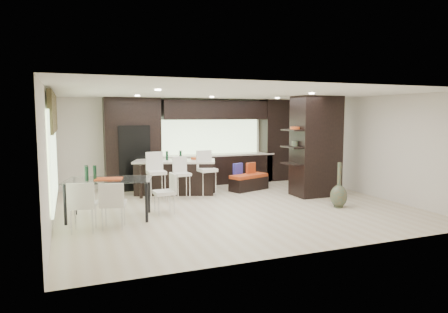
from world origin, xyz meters
name	(u,v)px	position (x,y,z in m)	size (l,w,h in m)	color
ground	(233,206)	(0.00, 0.00, 0.00)	(8.00, 8.00, 0.00)	beige
back_wall	(191,141)	(0.00, 3.50, 1.35)	(8.00, 0.02, 2.70)	silver
left_wall	(51,157)	(-4.00, 0.00, 1.35)	(0.02, 7.00, 2.70)	silver
right_wall	(367,146)	(4.00, 0.00, 1.35)	(0.02, 7.00, 2.70)	silver
ceiling	(233,93)	(0.00, 0.00, 2.70)	(8.00, 7.00, 0.02)	white
window_left	(53,156)	(-3.96, 0.20, 1.35)	(0.04, 3.20, 1.90)	#B2D199
window_back	(209,135)	(0.60, 3.46, 1.55)	(3.40, 0.04, 1.20)	#B2D199
stone_accent	(53,112)	(-3.93, 0.20, 2.25)	(0.08, 3.00, 0.80)	brown
ceiling_spots	(229,95)	(0.00, 0.25, 2.68)	(4.00, 3.00, 0.02)	white
back_cabinetry	(209,142)	(0.50, 3.17, 1.35)	(6.80, 0.68, 2.70)	black
refrigerator	(133,157)	(-1.90, 3.12, 0.95)	(0.90, 0.68, 1.90)	black
partition_column	(316,146)	(2.60, 0.40, 1.35)	(1.20, 0.80, 2.70)	black
kitchen_island	(175,177)	(-0.90, 2.09, 0.47)	(2.24, 0.96, 0.93)	black
stool_left	(157,181)	(-1.59, 1.29, 0.50)	(0.44, 0.44, 1.01)	silver
stool_mid	(182,182)	(-0.90, 1.31, 0.44)	(0.39, 0.39, 0.89)	silver
stool_right	(207,178)	(-0.22, 1.29, 0.50)	(0.44, 0.44, 1.00)	silver
bench	(249,182)	(1.23, 1.75, 0.23)	(1.21, 0.46, 0.46)	black
floor_vase	(339,185)	(2.30, -1.03, 0.54)	(0.40, 0.40, 1.08)	#434A36
dining_table	(109,199)	(-2.89, -0.11, 0.42)	(1.76, 0.99, 0.85)	white
chair_near	(113,207)	(-2.89, -0.92, 0.43)	(0.46, 0.46, 0.85)	silver
chair_far	(83,208)	(-3.44, -0.93, 0.45)	(0.48, 0.48, 0.89)	silver
chair_end	(164,195)	(-1.71, -0.11, 0.41)	(0.45, 0.45, 0.83)	silver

